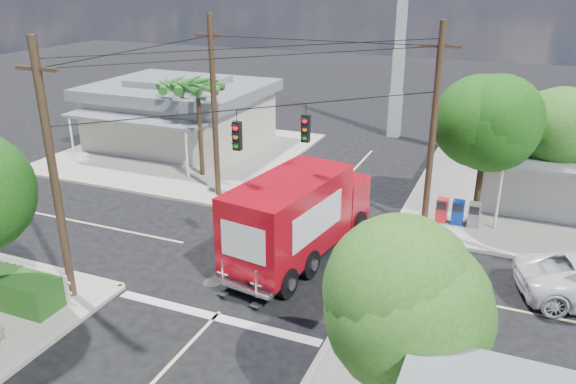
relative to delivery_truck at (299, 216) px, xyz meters
The scene contains 15 objects.
ground 2.17m from the delivery_truck, 144.95° to the right, with size 120.00×120.00×0.00m, color black.
sidewalk_ne 14.29m from the delivery_truck, 45.85° to the left, with size 14.12×14.12×0.14m.
sidewalk_nw 15.74m from the delivery_truck, 139.41° to the left, with size 14.12×14.12×0.14m.
road_markings 2.99m from the delivery_truck, 114.69° to the right, with size 32.00×32.00×0.01m.
building_nw 17.54m from the delivery_truck, 137.86° to the left, with size 10.80×10.20×4.30m.
radio_tower 19.68m from the delivery_truck, 91.48° to the left, with size 0.80×0.80×17.00m.
tree_ne_front 9.17m from the delivery_truck, 44.28° to the left, with size 4.21×4.14×6.66m.
tree_ne_back 12.31m from the delivery_truck, 43.14° to the left, with size 3.77×3.66×5.82m.
tree_se 10.21m from the delivery_truck, 52.89° to the right, with size 3.67×3.54×5.62m.
palm_nw_front 11.36m from the delivery_truck, 141.34° to the left, with size 3.01×3.08×5.59m.
palm_nw_back 13.69m from the delivery_truck, 141.68° to the left, with size 3.01×3.08×5.19m.
utility_poles 3.97m from the delivery_truck, 160.73° to the left, with size 12.00×10.68×9.00m.
picket_fence 10.88m from the delivery_truck, 144.39° to the right, with size 5.94×0.06×1.00m.
vending_boxes 7.86m from the delivery_truck, 44.99° to the left, with size 1.90×0.50×1.10m.
delivery_truck is the anchor object (origin of this frame).
Camera 1 is at (8.38, -18.01, 10.69)m, focal length 35.00 mm.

